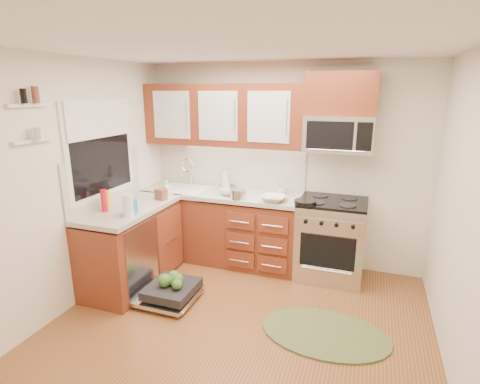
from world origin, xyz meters
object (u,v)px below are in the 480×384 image
at_px(microwave, 339,134).
at_px(skillet, 305,202).
at_px(cutting_board, 276,199).
at_px(range, 331,239).
at_px(bowl_a, 273,199).
at_px(cup, 282,191).
at_px(bowl_b, 229,192).
at_px(rug, 325,333).
at_px(paper_towel_roll, 128,205).
at_px(upper_cabinets, 223,115).
at_px(sink, 183,198).
at_px(stock_pot, 238,194).
at_px(dishwasher, 169,292).

height_order(microwave, skillet, microwave).
bearing_deg(cutting_board, range, 8.91).
distance_m(range, bowl_a, 0.84).
relative_size(microwave, cup, 6.53).
bearing_deg(bowl_b, rug, -38.66).
xyz_separation_m(cutting_board, paper_towel_roll, (-1.28, -1.08, 0.10)).
distance_m(upper_cabinets, sink, 1.21).
bearing_deg(upper_cabinets, stock_pot, -47.82).
xyz_separation_m(rug, skillet, (-0.38, 0.91, 0.96)).
xyz_separation_m(microwave, dishwasher, (-1.54, -1.25, -1.60)).
height_order(sink, cup, cup).
relative_size(rug, cup, 10.07).
bearing_deg(bowl_b, upper_cabinets, 124.78).
bearing_deg(skillet, cup, 131.29).
bearing_deg(bowl_b, paper_towel_roll, -121.74).
distance_m(dishwasher, skillet, 1.77).
height_order(microwave, stock_pot, microwave).
xyz_separation_m(sink, cutting_board, (1.28, -0.09, 0.13)).
bearing_deg(upper_cabinets, bowl_b, -55.22).
bearing_deg(skillet, bowl_a, 169.65).
xyz_separation_m(paper_towel_roll, bowl_a, (1.27, 1.00, -0.08)).
xyz_separation_m(upper_cabinets, bowl_b, (0.16, -0.22, -0.91)).
bearing_deg(skillet, dishwasher, -145.07).
bearing_deg(stock_pot, skillet, -2.85).
xyz_separation_m(range, skillet, (-0.28, -0.25, 0.50)).
relative_size(range, dishwasher, 1.36).
bearing_deg(cutting_board, microwave, 18.89).
bearing_deg(sink, bowl_a, -7.64).
height_order(rug, bowl_a, bowl_a).
distance_m(dishwasher, paper_towel_roll, 1.02).
bearing_deg(microwave, cutting_board, -161.11).
height_order(dishwasher, paper_towel_roll, paper_towel_roll).
distance_m(dishwasher, stock_pot, 1.35).
distance_m(bowl_a, bowl_b, 0.60).
bearing_deg(rug, stock_pot, 141.29).
bearing_deg(cutting_board, stock_pot, -166.03).
distance_m(stock_pot, bowl_a, 0.42).
bearing_deg(stock_pot, cup, 39.97).
bearing_deg(upper_cabinets, range, -5.89).
bearing_deg(stock_pot, microwave, 16.94).
xyz_separation_m(skillet, cup, (-0.36, 0.41, -0.00)).
xyz_separation_m(rug, bowl_a, (-0.77, 0.98, 0.95)).
bearing_deg(bowl_b, skillet, -10.02).
bearing_deg(upper_cabinets, cup, 1.19).
relative_size(range, cutting_board, 3.59).
xyz_separation_m(rug, cup, (-0.74, 1.32, 0.96)).
distance_m(range, dishwasher, 1.95).
xyz_separation_m(range, stock_pot, (-1.08, -0.21, 0.51)).
distance_m(bowl_b, cup, 0.65).
bearing_deg(bowl_b, dishwasher, -105.44).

